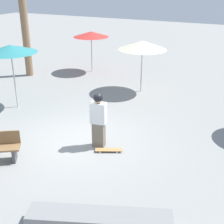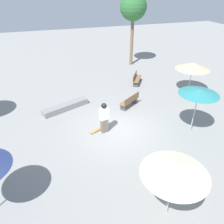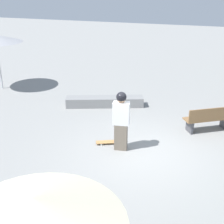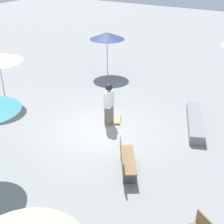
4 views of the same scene
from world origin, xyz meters
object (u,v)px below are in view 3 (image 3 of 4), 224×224
object	(u,v)px
shade_umbrella_cream	(34,212)
skater_main	(121,119)
skateboard	(109,142)
bench_near	(209,119)
concrete_ledge	(105,102)

from	to	relation	value
shade_umbrella_cream	skater_main	bearing A→B (deg)	-82.15
skateboard	bench_near	distance (m)	3.36
skateboard	bench_near	world-z (taller)	bench_near
skater_main	concrete_ledge	world-z (taller)	skater_main
skater_main	skateboard	world-z (taller)	skater_main
concrete_ledge	bench_near	distance (m)	4.09
skater_main	concrete_ledge	distance (m)	3.54
skater_main	concrete_ledge	xyz separation A→B (m)	(1.68, -3.02, -0.76)
bench_near	skater_main	bearing A→B (deg)	-171.25
skater_main	skateboard	xyz separation A→B (m)	(0.42, -0.16, -0.88)
concrete_ledge	shade_umbrella_cream	xyz separation A→B (m)	(-2.41, 8.34, 1.94)
shade_umbrella_cream	concrete_ledge	bearing A→B (deg)	-73.88
skater_main	bench_near	bearing A→B (deg)	-147.79
concrete_ledge	shade_umbrella_cream	distance (m)	8.89
skateboard	concrete_ledge	bearing A→B (deg)	-92.55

